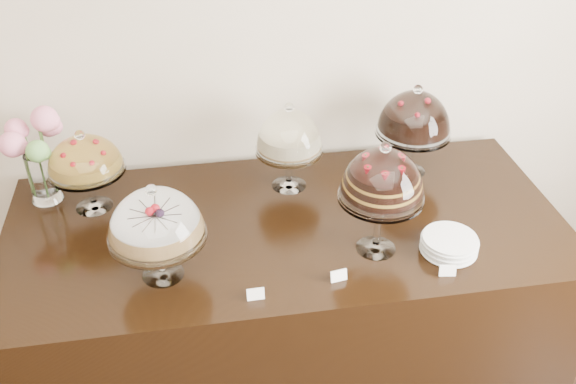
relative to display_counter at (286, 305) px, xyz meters
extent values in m
cube|color=#BCAE97|center=(-0.27, 0.55, 1.05)|extent=(5.00, 0.04, 3.00)
cube|color=black|center=(0.00, 0.00, 0.00)|extent=(2.20, 1.00, 0.90)
cone|color=white|center=(-0.48, -0.23, 0.46)|extent=(0.15, 0.15, 0.02)
cylinder|color=white|center=(-0.48, -0.23, 0.55)|extent=(0.03, 0.03, 0.14)
cylinder|color=white|center=(-0.48, -0.23, 0.62)|extent=(0.34, 0.34, 0.01)
cylinder|color=tan|center=(-0.48, -0.23, 0.66)|extent=(0.28, 0.28, 0.06)
sphere|color=red|center=(-0.41, -0.21, 0.70)|extent=(0.02, 0.02, 0.02)
sphere|color=red|center=(-0.54, -0.18, 0.70)|extent=(0.02, 0.02, 0.02)
sphere|color=red|center=(-0.50, -0.30, 0.70)|extent=(0.02, 0.02, 0.02)
sphere|color=white|center=(-0.48, -0.23, 0.81)|extent=(0.04, 0.04, 0.04)
cone|color=white|center=(0.31, -0.21, 0.46)|extent=(0.15, 0.15, 0.02)
cylinder|color=white|center=(0.31, -0.21, 0.58)|extent=(0.03, 0.03, 0.20)
cylinder|color=white|center=(0.31, -0.21, 0.68)|extent=(0.31, 0.31, 0.01)
cylinder|color=black|center=(0.31, -0.21, 0.74)|extent=(0.22, 0.22, 0.10)
sphere|color=red|center=(0.36, -0.19, 0.80)|extent=(0.02, 0.02, 0.02)
sphere|color=red|center=(0.32, -0.15, 0.80)|extent=(0.02, 0.02, 0.02)
sphere|color=red|center=(0.26, -0.17, 0.80)|extent=(0.02, 0.02, 0.02)
sphere|color=red|center=(0.25, -0.23, 0.80)|extent=(0.02, 0.02, 0.02)
sphere|color=red|center=(0.29, -0.27, 0.80)|extent=(0.02, 0.02, 0.02)
sphere|color=red|center=(0.35, -0.25, 0.80)|extent=(0.02, 0.02, 0.02)
sphere|color=white|center=(0.31, -0.21, 0.89)|extent=(0.04, 0.04, 0.04)
cone|color=white|center=(0.06, 0.26, 0.46)|extent=(0.15, 0.15, 0.02)
cylinder|color=white|center=(0.06, 0.26, 0.55)|extent=(0.03, 0.03, 0.14)
cylinder|color=white|center=(0.06, 0.26, 0.62)|extent=(0.28, 0.28, 0.01)
cylinder|color=beige|center=(0.06, 0.26, 0.66)|extent=(0.22, 0.22, 0.07)
sphere|color=white|center=(0.06, 0.26, 0.82)|extent=(0.04, 0.04, 0.04)
cone|color=white|center=(0.60, 0.29, 0.46)|extent=(0.15, 0.15, 0.02)
cylinder|color=white|center=(0.60, 0.29, 0.56)|extent=(0.03, 0.03, 0.16)
cylinder|color=white|center=(0.60, 0.29, 0.64)|extent=(0.32, 0.32, 0.01)
cylinder|color=black|center=(0.60, 0.29, 0.69)|extent=(0.25, 0.25, 0.09)
sphere|color=red|center=(0.66, 0.31, 0.75)|extent=(0.02, 0.02, 0.02)
sphere|color=red|center=(0.55, 0.33, 0.75)|extent=(0.02, 0.02, 0.02)
sphere|color=red|center=(0.58, 0.22, 0.75)|extent=(0.02, 0.02, 0.02)
sphere|color=white|center=(0.60, 0.29, 0.84)|extent=(0.04, 0.04, 0.04)
cone|color=white|center=(-0.76, 0.24, 0.46)|extent=(0.15, 0.15, 0.02)
cylinder|color=white|center=(-0.76, 0.24, 0.55)|extent=(0.03, 0.03, 0.15)
cylinder|color=white|center=(-0.76, 0.24, 0.63)|extent=(0.30, 0.30, 0.01)
cylinder|color=gold|center=(-0.76, 0.24, 0.66)|extent=(0.25, 0.25, 0.04)
sphere|color=red|center=(-0.69, 0.26, 0.69)|extent=(0.02, 0.02, 0.02)
sphere|color=red|center=(-0.74, 0.30, 0.69)|extent=(0.02, 0.02, 0.02)
sphere|color=red|center=(-0.81, 0.28, 0.69)|extent=(0.02, 0.02, 0.02)
sphere|color=red|center=(-0.82, 0.22, 0.69)|extent=(0.02, 0.02, 0.02)
sphere|color=red|center=(-0.77, 0.17, 0.69)|extent=(0.02, 0.02, 0.02)
sphere|color=red|center=(-0.71, 0.19, 0.69)|extent=(0.02, 0.02, 0.02)
sphere|color=white|center=(-0.76, 0.24, 0.78)|extent=(0.04, 0.04, 0.04)
cylinder|color=white|center=(-0.95, 0.32, 0.56)|extent=(0.11, 0.11, 0.22)
cylinder|color=#476B2D|center=(-0.92, 0.33, 0.65)|extent=(0.01, 0.01, 0.32)
sphere|color=pink|center=(-0.89, 0.33, 0.81)|extent=(0.10, 0.10, 0.10)
cylinder|color=#476B2D|center=(-0.93, 0.37, 0.62)|extent=(0.01, 0.01, 0.26)
sphere|color=pink|center=(-0.90, 0.41, 0.75)|extent=(0.10, 0.10, 0.10)
cylinder|color=#476B2D|center=(-0.98, 0.34, 0.63)|extent=(0.01, 0.01, 0.28)
sphere|color=pink|center=(-1.01, 0.35, 0.77)|extent=(0.09, 0.09, 0.09)
cylinder|color=#476B2D|center=(-0.98, 0.30, 0.62)|extent=(0.01, 0.01, 0.26)
sphere|color=pink|center=(-1.01, 0.27, 0.75)|extent=(0.10, 0.10, 0.10)
cylinder|color=#476B2D|center=(-0.93, 0.28, 0.61)|extent=(0.01, 0.01, 0.24)
sphere|color=#5D9548|center=(-0.92, 0.23, 0.73)|extent=(0.09, 0.09, 0.09)
cylinder|color=white|center=(0.57, -0.27, 0.45)|extent=(0.21, 0.21, 0.01)
cylinder|color=white|center=(0.57, -0.27, 0.47)|extent=(0.20, 0.20, 0.01)
cylinder|color=white|center=(0.57, -0.27, 0.48)|extent=(0.21, 0.21, 0.01)
cylinder|color=white|center=(0.57, -0.27, 0.49)|extent=(0.20, 0.20, 0.01)
cylinder|color=white|center=(0.57, -0.27, 0.50)|extent=(0.21, 0.21, 0.01)
cylinder|color=white|center=(0.57, -0.27, 0.51)|extent=(0.20, 0.20, 0.01)
cube|color=white|center=(-0.17, -0.41, 0.47)|extent=(0.06, 0.02, 0.04)
cube|color=white|center=(0.51, -0.40, 0.47)|extent=(0.06, 0.02, 0.04)
cube|color=white|center=(0.13, -0.36, 0.47)|extent=(0.06, 0.02, 0.04)
camera|label=1|loc=(-0.32, -2.00, 1.98)|focal=40.00mm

